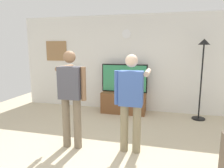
{
  "coord_description": "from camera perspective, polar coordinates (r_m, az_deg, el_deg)",
  "views": [
    {
      "loc": [
        1.01,
        -2.81,
        1.78
      ],
      "look_at": [
        -0.01,
        1.2,
        1.05
      ],
      "focal_mm": 32.5,
      "sensor_mm": 36.0,
      "label": 1
    }
  ],
  "objects": [
    {
      "name": "framed_picture",
      "position": [
        6.54,
        -15.35,
        8.97
      ],
      "size": [
        0.67,
        0.04,
        0.59
      ],
      "primitive_type": "cube",
      "color": "#997047"
    },
    {
      "name": "wall_clock",
      "position": [
        5.8,
        4.09,
        13.87
      ],
      "size": [
        0.24,
        0.03,
        0.24
      ],
      "primitive_type": "cylinder",
      "rotation": [
        1.57,
        0.0,
        0.0
      ],
      "color": "white"
    },
    {
      "name": "tv_stand",
      "position": [
        5.7,
        3.34,
        -5.15
      ],
      "size": [
        1.2,
        0.58,
        0.58
      ],
      "color": "brown",
      "rests_on": "ground_plane"
    },
    {
      "name": "person_standing_nearer_lamp",
      "position": [
        3.64,
        -11.42,
        -2.78
      ],
      "size": [
        0.58,
        0.78,
        1.74
      ],
      "color": "#7A6B56",
      "rests_on": "ground_plane"
    },
    {
      "name": "television",
      "position": [
        5.61,
        3.5,
        1.65
      ],
      "size": [
        1.26,
        0.07,
        0.77
      ],
      "color": "black",
      "rests_on": "tv_stand"
    },
    {
      "name": "back_wall",
      "position": [
        5.86,
        4.28,
        5.79
      ],
      "size": [
        6.4,
        0.1,
        2.7
      ],
      "primitive_type": "cube",
      "color": "silver",
      "rests_on": "ground_plane"
    },
    {
      "name": "floor_lamp",
      "position": [
        5.41,
        24.13,
        5.46
      ],
      "size": [
        0.32,
        0.32,
        2.0
      ],
      "color": "black",
      "rests_on": "ground_plane"
    },
    {
      "name": "ground_plane",
      "position": [
        3.48,
        -5.11,
        -20.86
      ],
      "size": [
        8.4,
        8.4,
        0.0
      ],
      "primitive_type": "plane",
      "color": "beige"
    },
    {
      "name": "person_standing_nearer_couch",
      "position": [
        3.43,
        5.39,
        -4.02
      ],
      "size": [
        0.58,
        0.78,
        1.69
      ],
      "color": "gray",
      "rests_on": "ground_plane"
    }
  ]
}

